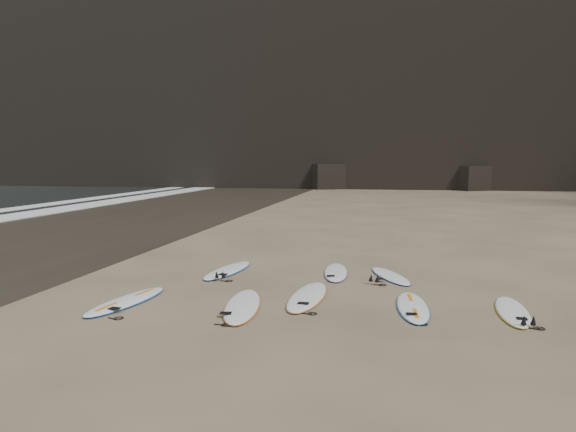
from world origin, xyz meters
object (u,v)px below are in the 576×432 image
(surfboard_2, at_px, (307,296))
(surfboard_5, at_px, (228,270))
(surfboard_3, at_px, (413,306))
(surfboard_4, at_px, (512,311))
(surfboard_0, at_px, (126,301))
(surfboard_7, at_px, (390,276))
(surfboard_1, at_px, (242,305))
(surfboard_6, at_px, (336,272))

(surfboard_2, height_order, surfboard_5, surfboard_2)
(surfboard_3, distance_m, surfboard_4, 1.90)
(surfboard_0, height_order, surfboard_4, surfboard_0)
(surfboard_2, bearing_deg, surfboard_3, -9.11)
(surfboard_7, bearing_deg, surfboard_2, -145.86)
(surfboard_1, bearing_deg, surfboard_2, 31.59)
(surfboard_0, distance_m, surfboard_3, 5.88)
(surfboard_5, height_order, surfboard_7, surfboard_5)
(surfboard_7, bearing_deg, surfboard_3, -102.38)
(surfboard_3, bearing_deg, surfboard_5, 145.21)
(surfboard_1, height_order, surfboard_7, surfboard_1)
(surfboard_4, bearing_deg, surfboard_7, 131.99)
(surfboard_0, xyz_separation_m, surfboard_1, (2.47, 0.10, 0.00))
(surfboard_0, distance_m, surfboard_1, 2.47)
(surfboard_0, height_order, surfboard_6, surfboard_0)
(surfboard_1, bearing_deg, surfboard_0, 173.25)
(surfboard_1, relative_size, surfboard_5, 1.04)
(surfboard_0, relative_size, surfboard_3, 1.06)
(surfboard_1, distance_m, surfboard_6, 4.02)
(surfboard_0, xyz_separation_m, surfboard_5, (1.13, 3.52, 0.00))
(surfboard_6, bearing_deg, surfboard_2, -102.07)
(surfboard_7, bearing_deg, surfboard_5, 160.16)
(surfboard_5, relative_size, surfboard_6, 1.08)
(surfboard_5, bearing_deg, surfboard_6, 13.49)
(surfboard_1, xyz_separation_m, surfboard_2, (1.17, 1.00, 0.00))
(surfboard_6, bearing_deg, surfboard_3, -64.52)
(surfboard_2, distance_m, surfboard_5, 3.49)
(surfboard_3, bearing_deg, surfboard_6, 117.02)
(surfboard_5, distance_m, surfboard_7, 4.25)
(surfboard_7, bearing_deg, surfboard_1, -150.81)
(surfboard_0, relative_size, surfboard_4, 1.11)
(surfboard_2, relative_size, surfboard_7, 1.22)
(surfboard_0, bearing_deg, surfboard_7, 42.73)
(surfboard_2, xyz_separation_m, surfboard_6, (0.34, 2.72, -0.01))
(surfboard_1, distance_m, surfboard_5, 3.67)
(surfboard_2, bearing_deg, surfboard_6, 85.37)
(surfboard_2, height_order, surfboard_4, surfboard_2)
(surfboard_3, bearing_deg, surfboard_4, -2.25)
(surfboard_3, distance_m, surfboard_5, 5.52)
(surfboard_1, bearing_deg, surfboard_3, 0.38)
(surfboard_0, relative_size, surfboard_5, 1.00)
(surfboard_0, relative_size, surfboard_2, 0.95)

